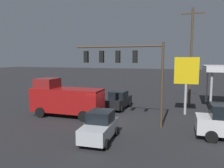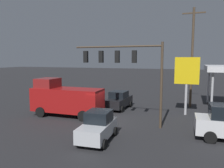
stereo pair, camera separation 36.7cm
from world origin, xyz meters
name	(u,v)px [view 1 (the left image)]	position (x,y,z in m)	size (l,w,h in m)	color
ground_plane	(105,120)	(0.00, 0.00, 0.00)	(200.00, 200.00, 0.00)	#262628
traffic_signal_assembly	(125,63)	(-2.07, 0.71, 5.11)	(7.45, 0.43, 6.75)	#473828
utility_pole	(191,56)	(-7.24, -8.14, 5.79)	(2.40, 0.26, 11.00)	#473828
price_sign	(186,73)	(-6.82, -4.35, 4.05)	(2.28, 0.27, 5.61)	#B7B7BC
hatchback_crossing	(100,127)	(-1.43, 4.76, 0.95)	(2.15, 3.90, 1.97)	silver
delivery_truck	(65,99)	(3.99, 0.05, 1.69)	(6.84, 2.66, 3.58)	maroon
sedan_far	(118,100)	(0.15, -4.62, 0.95)	(2.23, 4.48, 1.93)	black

